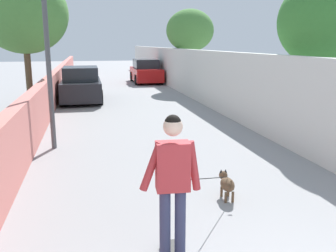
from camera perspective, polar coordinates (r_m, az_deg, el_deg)
The scene contains 11 objects.
ground_plane at distance 16.09m, azimuth -5.89°, elevation 3.42°, with size 80.00×80.00×0.00m, color gray.
wall_left at distance 13.99m, azimuth -18.16°, elevation 4.23°, with size 48.00×0.30×1.34m, color #CC726B.
fence_right at distance 14.71m, azimuth 7.49°, elevation 7.00°, with size 48.00×0.30×2.28m, color silver.
tree_left_near at distance 14.98m, azimuth -21.43°, elevation 15.86°, with size 3.19×3.19×5.08m.
tree_right_far at distance 11.33m, azimuth 23.38°, elevation 14.57°, with size 2.65×2.65×4.40m.
tree_right_distant at distance 21.59m, azimuth 3.42°, elevation 14.48°, with size 2.70×2.70×4.45m.
lamp_post at distance 9.38m, azimuth -18.35°, elevation 13.99°, with size 0.36×0.36×4.21m.
person_skateboarder at distance 4.22m, azimuth 0.74°, elevation -7.80°, with size 0.25×0.71×1.74m.
dog at distance 6.35m, azimuth 9.04°, elevation -8.77°, with size 1.94×1.44×1.06m.
car_near at distance 17.19m, azimuth -13.28°, elevation 6.15°, with size 3.98×1.80×1.54m.
car_far at distance 24.69m, azimuth -3.43°, elevation 8.37°, with size 3.90×1.80×1.54m.
Camera 1 is at (-1.78, 1.75, 2.59)m, focal length 39.40 mm.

